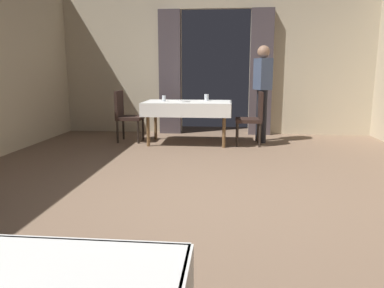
% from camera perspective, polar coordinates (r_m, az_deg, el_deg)
% --- Properties ---
extents(ground, '(10.08, 10.08, 0.00)m').
position_cam_1_polar(ground, '(3.69, 1.15, -8.73)').
color(ground, '#7A604C').
extents(wall_back, '(6.40, 0.27, 3.00)m').
position_cam_1_polar(wall_back, '(7.65, 3.66, 13.01)').
color(wall_back, beige).
rests_on(wall_back, ground).
extents(dining_table_mid, '(1.53, 0.90, 0.75)m').
position_cam_1_polar(dining_table_mid, '(6.49, -0.68, 5.89)').
color(dining_table_mid, brown).
rests_on(dining_table_mid, ground).
extents(chair_mid_left, '(0.44, 0.44, 0.93)m').
position_cam_1_polar(chair_mid_left, '(6.81, -10.31, 4.70)').
color(chair_mid_left, black).
rests_on(chair_mid_left, ground).
extents(chair_mid_right, '(0.44, 0.44, 0.93)m').
position_cam_1_polar(chair_mid_right, '(6.45, 9.54, 4.38)').
color(chair_mid_right, black).
rests_on(chair_mid_right, ground).
extents(plate_mid_a, '(0.23, 0.23, 0.01)m').
position_cam_1_polar(plate_mid_a, '(6.44, -1.31, 6.67)').
color(plate_mid_a, white).
rests_on(plate_mid_a, dining_table_mid).
extents(glass_mid_b, '(0.08, 0.08, 0.12)m').
position_cam_1_polar(glass_mid_b, '(6.64, 2.27, 7.26)').
color(glass_mid_b, silver).
rests_on(glass_mid_b, dining_table_mid).
extents(glass_mid_c, '(0.06, 0.06, 0.10)m').
position_cam_1_polar(glass_mid_c, '(6.55, -4.41, 7.11)').
color(glass_mid_c, silver).
rests_on(glass_mid_c, dining_table_mid).
extents(person_waiter_by_doorway, '(0.32, 0.41, 1.72)m').
position_cam_1_polar(person_waiter_by_doorway, '(6.72, 10.92, 8.95)').
color(person_waiter_by_doorway, black).
rests_on(person_waiter_by_doorway, ground).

